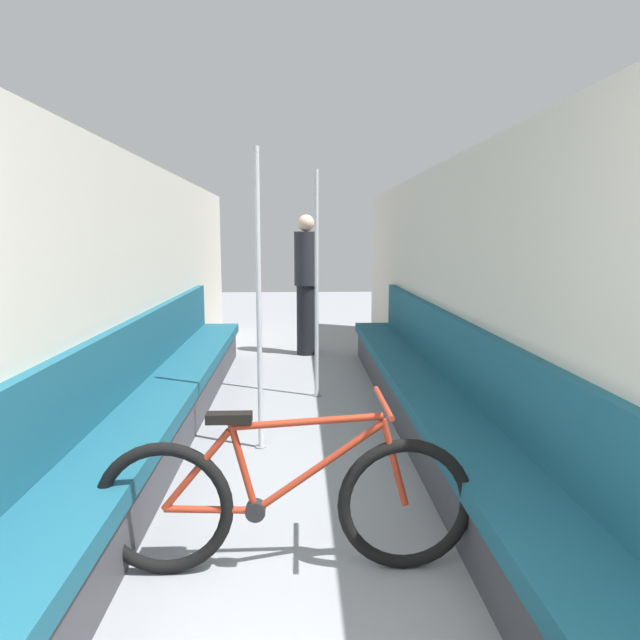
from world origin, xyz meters
The scene contains 8 objects.
wall_left centered at (-1.28, 3.62, 1.06)m, with size 0.10×10.44×2.13m, color beige.
wall_right centered at (1.28, 3.62, 1.06)m, with size 0.10×10.44×2.13m, color beige.
bench_seat_row_left centered at (-1.02, 3.67, 0.29)m, with size 0.49×5.96×0.91m.
bench_seat_row_right centered at (1.02, 3.67, 0.29)m, with size 0.49×5.96×0.91m.
bicycle centered at (-0.05, 1.93, 0.33)m, with size 1.70×0.46×0.80m.
grab_pole_near centered at (0.19, 4.79, 1.03)m, with size 0.08×0.08×2.11m.
grab_pole_far centered at (-0.26, 3.47, 1.03)m, with size 0.08×0.08×2.11m.
passenger_standing centered at (0.12, 6.74, 0.92)m, with size 0.30×0.30×1.78m.
Camera 1 is at (0.01, -0.48, 1.51)m, focal length 32.00 mm.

